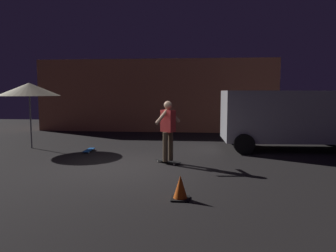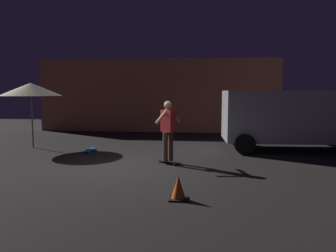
{
  "view_description": "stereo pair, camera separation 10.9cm",
  "coord_description": "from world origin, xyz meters",
  "px_view_note": "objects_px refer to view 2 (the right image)",
  "views": [
    {
      "loc": [
        1.91,
        -8.13,
        1.99
      ],
      "look_at": [
        1.06,
        0.65,
        1.05
      ],
      "focal_mm": 34.42,
      "sensor_mm": 36.0,
      "label": 1
    },
    {
      "loc": [
        2.02,
        -8.11,
        1.99
      ],
      "look_at": [
        1.06,
        0.65,
        1.05
      ],
      "focal_mm": 34.42,
      "sensor_mm": 36.0,
      "label": 2
    }
  ],
  "objects_px": {
    "skateboard_spare": "(90,150)",
    "traffic_cone": "(178,188)",
    "skater": "(168,126)",
    "skateboard_ridden": "(168,161)",
    "parked_van": "(293,116)",
    "patio_umbrella": "(31,89)"
  },
  "relations": [
    {
      "from": "skateboard_spare",
      "to": "skater",
      "type": "relative_size",
      "value": 0.47
    },
    {
      "from": "skateboard_ridden",
      "to": "skateboard_spare",
      "type": "distance_m",
      "value": 3.17
    },
    {
      "from": "skateboard_spare",
      "to": "skater",
      "type": "bearing_deg",
      "value": -28.09
    },
    {
      "from": "parked_van",
      "to": "traffic_cone",
      "type": "bearing_deg",
      "value": -121.98
    },
    {
      "from": "skateboard_ridden",
      "to": "parked_van",
      "type": "bearing_deg",
      "value": 32.86
    },
    {
      "from": "patio_umbrella",
      "to": "parked_van",
      "type": "bearing_deg",
      "value": 3.87
    },
    {
      "from": "skateboard_ridden",
      "to": "patio_umbrella",
      "type": "bearing_deg",
      "value": 158.68
    },
    {
      "from": "patio_umbrella",
      "to": "skateboard_ridden",
      "type": "distance_m",
      "value": 5.79
    },
    {
      "from": "skateboard_ridden",
      "to": "traffic_cone",
      "type": "bearing_deg",
      "value": -80.11
    },
    {
      "from": "skater",
      "to": "skateboard_spare",
      "type": "bearing_deg",
      "value": 151.91
    },
    {
      "from": "parked_van",
      "to": "skateboard_spare",
      "type": "bearing_deg",
      "value": -170.86
    },
    {
      "from": "skater",
      "to": "traffic_cone",
      "type": "bearing_deg",
      "value": -80.11
    },
    {
      "from": "parked_van",
      "to": "skateboard_spare",
      "type": "distance_m",
      "value": 6.97
    },
    {
      "from": "parked_van",
      "to": "patio_umbrella",
      "type": "xyz_separation_m",
      "value": [
        -9.06,
        -0.61,
        0.91
      ]
    },
    {
      "from": "patio_umbrella",
      "to": "skater",
      "type": "relative_size",
      "value": 1.38
    },
    {
      "from": "patio_umbrella",
      "to": "traffic_cone",
      "type": "distance_m",
      "value": 7.69
    },
    {
      "from": "skateboard_spare",
      "to": "traffic_cone",
      "type": "relative_size",
      "value": 1.71
    },
    {
      "from": "traffic_cone",
      "to": "skateboard_spare",
      "type": "bearing_deg",
      "value": 126.5
    },
    {
      "from": "skateboard_ridden",
      "to": "traffic_cone",
      "type": "relative_size",
      "value": 1.62
    },
    {
      "from": "parked_van",
      "to": "skater",
      "type": "distance_m",
      "value": 4.77
    },
    {
      "from": "skateboard_ridden",
      "to": "traffic_cone",
      "type": "distance_m",
      "value": 3.04
    },
    {
      "from": "parked_van",
      "to": "traffic_cone",
      "type": "distance_m",
      "value": 6.64
    }
  ]
}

